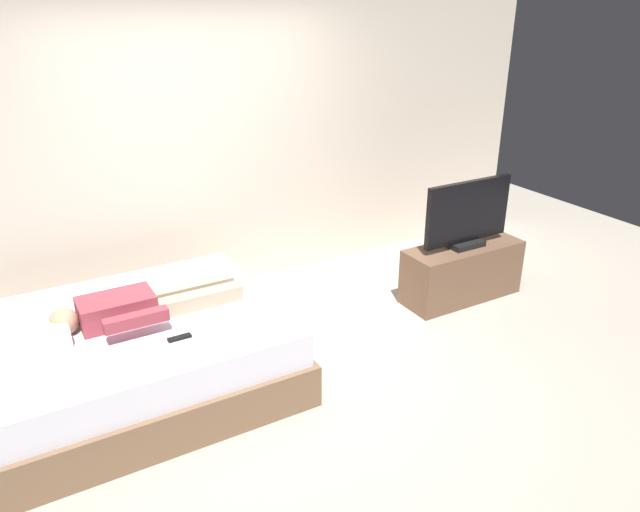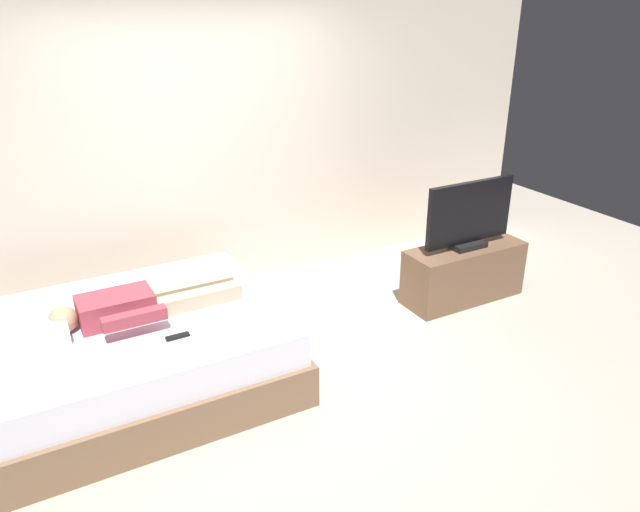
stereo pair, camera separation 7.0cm
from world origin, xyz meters
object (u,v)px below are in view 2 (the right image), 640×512
at_px(person, 136,305).
at_px(tv, 469,216).
at_px(tv_stand, 463,273).
at_px(remote, 177,336).
at_px(pillow, 25,334).
at_px(bed, 139,353).

height_order(person, tv, tv).
bearing_deg(person, tv, -1.42).
distance_m(person, tv_stand, 2.85).
distance_m(remote, tv_stand, 2.71).
distance_m(person, tv, 2.83).
distance_m(pillow, person, 0.69).
bearing_deg(pillow, tv_stand, -0.99).
relative_size(pillow, person, 0.38).
bearing_deg(bed, tv_stand, -1.22).
bearing_deg(tv, person, 178.58).
relative_size(person, tv_stand, 1.15).
bearing_deg(tv_stand, person, 178.58).
relative_size(pillow, tv, 0.55).
distance_m(bed, remote, 0.52).
relative_size(bed, remote, 13.01).
xyz_separation_m(bed, remote, (0.18, -0.40, 0.29)).
relative_size(bed, tv, 2.22).
xyz_separation_m(pillow, person, (0.68, 0.01, 0.02)).
bearing_deg(tv, bed, 178.78).
distance_m(pillow, tv_stand, 3.53).
bearing_deg(pillow, bed, -0.00).
xyz_separation_m(bed, pillow, (-0.66, 0.00, 0.34)).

